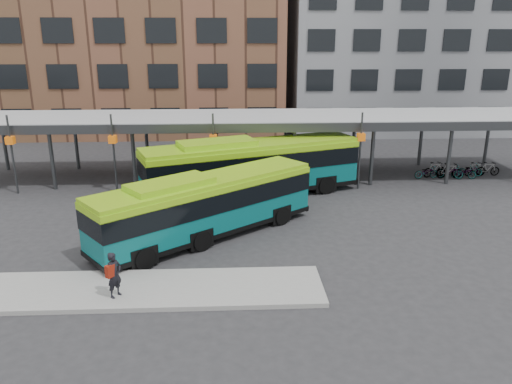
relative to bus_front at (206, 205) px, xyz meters
name	(u,v)px	position (x,y,z in m)	size (l,w,h in m)	color
ground	(276,255)	(3.14, -2.26, -1.64)	(120.00, 120.00, 0.00)	#28282B
boarding_island	(138,290)	(-2.36, -5.26, -1.55)	(14.00, 3.00, 0.18)	gray
canopy	(259,119)	(3.09, 10.61, 2.26)	(40.00, 6.53, 4.80)	#999B9E
building_brick	(147,16)	(-6.86, 29.74, 9.36)	(26.00, 14.00, 22.00)	brown
building_grey	(408,27)	(19.14, 29.74, 8.36)	(24.00, 14.00, 20.00)	slate
bus_front	(206,205)	(0.00, 0.00, 0.00)	(10.49, 8.97, 3.15)	#085A5C
bus_rear	(251,166)	(2.39, 6.19, 0.22)	(13.11, 7.15, 3.58)	#085A5C
pedestrian	(114,275)	(-3.02, -5.87, -0.59)	(0.69, 0.75, 1.71)	black
bike_rack	(456,171)	(16.37, 9.70, -1.17)	(6.14, 1.47, 1.06)	slate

